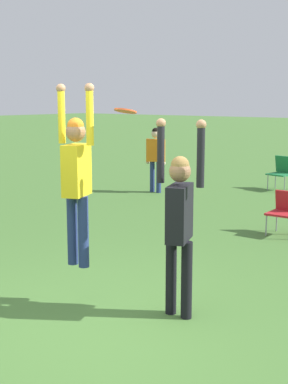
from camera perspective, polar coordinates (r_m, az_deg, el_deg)
ground_plane at (r=5.83m, az=-4.81°, el=-13.77°), size 120.00×120.00×0.00m
person_jumping at (r=5.98m, az=-7.21°, el=2.13°), size 0.54×0.44×2.04m
person_defending at (r=5.66m, az=3.81°, el=-2.37°), size 0.61×0.50×2.13m
frisbee at (r=5.68m, az=-2.00°, el=8.64°), size 0.24×0.24×0.07m
camping_chair_0 at (r=9.60m, az=14.86°, el=-1.78°), size 0.50×0.53×0.75m
camping_chair_5 at (r=14.30m, az=14.52°, el=2.24°), size 0.62×0.66×0.87m
person_spectator_near at (r=13.43m, az=1.24°, el=4.07°), size 0.61×0.42×1.63m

